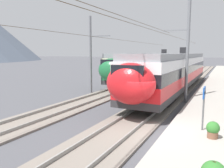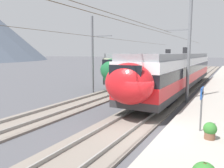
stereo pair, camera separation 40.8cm
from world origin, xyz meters
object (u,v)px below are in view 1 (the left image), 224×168
at_px(platform_sign, 204,99).
at_px(train_far_track, 155,64).
at_px(catenary_mast_mid, 186,50).
at_px(potted_plant_by_shelter, 213,129).
at_px(train_near_platform, 176,70).
at_px(catenary_mast_far_side, 92,53).

bearing_deg(platform_sign, train_far_track, 21.01).
xyz_separation_m(catenary_mast_mid, potted_plant_by_shelter, (-8.36, -2.53, -3.35)).
height_order(train_far_track, platform_sign, train_far_track).
height_order(catenary_mast_mid, potted_plant_by_shelter, catenary_mast_mid).
height_order(catenary_mast_mid, platform_sign, catenary_mast_mid).
height_order(train_far_track, catenary_mast_mid, catenary_mast_mid).
bearing_deg(catenary_mast_mid, train_near_platform, 19.43).
bearing_deg(train_far_track, potted_plant_by_shelter, -158.69).
distance_m(train_near_platform, catenary_mast_mid, 5.29).
xyz_separation_m(catenary_mast_mid, catenary_mast_far_side, (0.26, 8.78, -0.25)).
xyz_separation_m(catenary_mast_mid, platform_sign, (-7.49, -2.05, -2.27)).
height_order(catenary_mast_mid, catenary_mast_far_side, catenary_mast_mid).
relative_size(train_near_platform, catenary_mast_mid, 0.63).
bearing_deg(catenary_mast_far_side, train_near_platform, -58.34).
xyz_separation_m(train_near_platform, train_far_track, (11.29, 5.32, 0.01)).
relative_size(catenary_mast_far_side, potted_plant_by_shelter, 56.08).
xyz_separation_m(train_near_platform, catenary_mast_mid, (-4.66, -1.64, 1.88)).
relative_size(train_far_track, catenary_mast_far_side, 0.79).
relative_size(train_near_platform, platform_sign, 12.62).
distance_m(train_far_track, catenary_mast_far_side, 15.88).
height_order(platform_sign, potted_plant_by_shelter, platform_sign).
bearing_deg(catenary_mast_far_side, train_far_track, -6.62).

